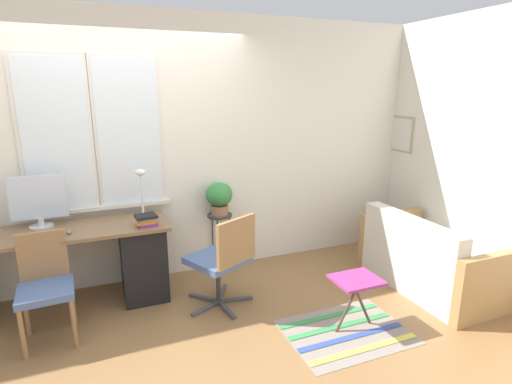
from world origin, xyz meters
The scene contains 16 objects.
ground_plane centered at (0.00, 0.00, 0.00)m, with size 14.00×14.00×0.00m, color olive.
wall_back_with_window centered at (-0.01, 0.69, 1.36)m, with size 9.00×0.12×2.70m.
wall_right_with_picture centered at (3.31, 0.00, 1.35)m, with size 0.08×9.00×2.70m.
desk centered at (-0.76, 0.30, 0.41)m, with size 2.14×0.61×0.75m.
monitor centered at (-0.77, 0.46, 0.99)m, with size 0.47×0.20×0.47m.
keyboard centered at (-0.77, 0.20, 0.76)m, with size 0.32×0.12×0.02m.
mouse centered at (-0.53, 0.18, 0.77)m, with size 0.04×0.06×0.03m.
desk_lamp centered at (0.12, 0.45, 1.08)m, with size 0.13×0.13×0.47m.
book_stack centered at (0.11, 0.15, 0.81)m, with size 0.20×0.18×0.10m.
desk_chair_wooden centered at (-0.72, -0.14, 0.47)m, with size 0.42×0.43×0.86m.
office_chair_swivel centered at (0.72, -0.20, 0.48)m, with size 0.64×0.64×0.89m.
couch_loveseat centered at (2.77, -0.62, 0.27)m, with size 0.81×1.39×0.77m.
plant_stand centered at (0.92, 0.54, 0.57)m, with size 0.27×0.27×0.65m.
potted_plant centered at (0.92, 0.54, 0.85)m, with size 0.28×0.28×0.35m.
floor_rug_striped centered at (1.54, -0.98, 0.00)m, with size 1.00×0.75×0.01m.
folding_stool centered at (1.63, -0.95, 0.41)m, with size 0.38×0.32×0.46m.
Camera 1 is at (-0.25, -3.41, 1.96)m, focal length 28.00 mm.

